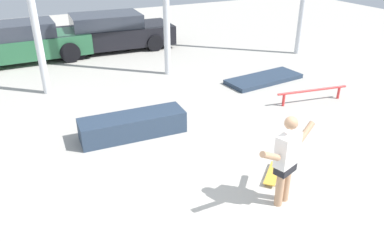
% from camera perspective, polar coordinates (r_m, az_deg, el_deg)
% --- Properties ---
extents(ground_plane, '(36.00, 36.00, 0.00)m').
position_cam_1_polar(ground_plane, '(6.48, 2.64, -11.75)').
color(ground_plane, '#B2ADA3').
extents(skateboarder, '(1.39, 0.56, 1.58)m').
position_cam_1_polar(skateboarder, '(6.08, 14.21, -5.53)').
color(skateboarder, tan).
rests_on(skateboarder, ground_plane).
extents(skateboard, '(0.72, 0.68, 0.08)m').
position_cam_1_polar(skateboard, '(7.11, 12.24, -7.89)').
color(skateboard, gold).
rests_on(skateboard, ground_plane).
extents(grind_box, '(2.33, 0.79, 0.48)m').
position_cam_1_polar(grind_box, '(8.34, -8.99, -0.73)').
color(grind_box, '#28384C').
rests_on(grind_box, ground_plane).
extents(manual_pad, '(2.48, 1.15, 0.13)m').
position_cam_1_polar(manual_pad, '(11.67, 10.89, 6.24)').
color(manual_pad, '#28384C').
rests_on(manual_pad, ground_plane).
extents(grind_rail, '(2.02, 0.38, 0.37)m').
position_cam_1_polar(grind_rail, '(10.39, 17.86, 4.14)').
color(grind_rail, red).
rests_on(grind_rail, ground_plane).
extents(parked_car_green, '(4.28, 1.87, 1.36)m').
position_cam_1_polar(parked_car_green, '(14.42, -24.25, 10.79)').
color(parked_car_green, '#28603D').
rests_on(parked_car_green, ground_plane).
extents(parked_car_black, '(4.68, 2.16, 1.36)m').
position_cam_1_polar(parked_car_black, '(15.03, -12.28, 13.00)').
color(parked_car_black, black).
rests_on(parked_car_black, ground_plane).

